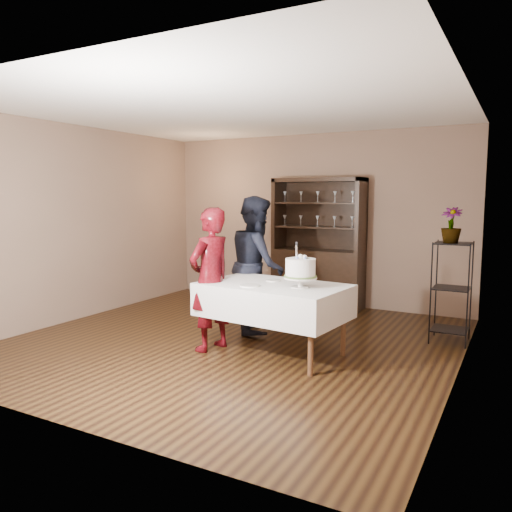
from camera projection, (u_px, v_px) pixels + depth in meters
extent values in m
plane|color=black|center=(233.00, 341.00, 5.97)|extent=(5.00, 5.00, 0.00)
plane|color=white|center=(232.00, 110.00, 5.64)|extent=(5.00, 5.00, 0.00)
cube|color=brown|center=(313.00, 220.00, 7.99)|extent=(5.00, 0.02, 2.70)
cube|color=brown|center=(79.00, 223.00, 6.98)|extent=(0.02, 5.00, 2.70)
cube|color=brown|center=(463.00, 237.00, 4.63)|extent=(0.02, 5.00, 2.70)
cube|color=black|center=(318.00, 278.00, 7.78)|extent=(1.40, 0.48, 0.90)
cube|color=black|center=(324.00, 214.00, 7.85)|extent=(1.40, 0.03, 1.10)
cube|color=black|center=(319.00, 180.00, 7.59)|extent=(1.40, 0.48, 0.06)
cube|color=black|center=(318.00, 227.00, 7.68)|extent=(1.28, 0.42, 0.02)
cube|color=black|center=(319.00, 203.00, 7.64)|extent=(1.28, 0.42, 0.02)
cylinder|color=black|center=(431.00, 294.00, 5.79)|extent=(0.02, 0.02, 1.20)
cylinder|color=black|center=(468.00, 297.00, 5.60)|extent=(0.02, 0.02, 1.20)
cylinder|color=black|center=(436.00, 288.00, 6.14)|extent=(0.02, 0.02, 1.20)
cylinder|color=black|center=(471.00, 291.00, 5.95)|extent=(0.02, 0.02, 1.20)
cube|color=black|center=(449.00, 329.00, 5.92)|extent=(0.40, 0.40, 0.02)
cube|color=black|center=(451.00, 288.00, 5.86)|extent=(0.40, 0.40, 0.01)
cube|color=black|center=(454.00, 243.00, 5.80)|extent=(0.40, 0.40, 0.02)
cube|color=silver|center=(273.00, 300.00, 5.44)|extent=(1.65, 1.12, 0.36)
cylinder|color=#52331E|center=(205.00, 319.00, 5.54)|extent=(0.06, 0.06, 0.74)
cylinder|color=#52331E|center=(311.00, 338.00, 4.79)|extent=(0.06, 0.06, 0.74)
cylinder|color=#52331E|center=(244.00, 307.00, 6.14)|extent=(0.06, 0.06, 0.74)
cylinder|color=#52331E|center=(343.00, 322.00, 5.39)|extent=(0.06, 0.06, 0.74)
imported|color=#330406|center=(210.00, 279.00, 5.57)|extent=(0.49, 0.65, 1.61)
imported|color=black|center=(257.00, 264.00, 6.35)|extent=(1.01, 1.06, 1.73)
cylinder|color=white|center=(300.00, 287.00, 5.20)|extent=(0.19, 0.19, 0.01)
cylinder|color=white|center=(300.00, 283.00, 5.20)|extent=(0.05, 0.05, 0.10)
cylinder|color=white|center=(300.00, 278.00, 5.19)|extent=(0.35, 0.35, 0.01)
cylinder|color=#547437|center=(300.00, 276.00, 5.19)|extent=(0.34, 0.34, 0.02)
cylinder|color=white|center=(300.00, 268.00, 5.18)|extent=(0.31, 0.31, 0.19)
sphere|color=#556CB8|center=(303.00, 258.00, 5.15)|extent=(0.02, 0.02, 0.02)
cube|color=white|center=(296.00, 252.00, 5.16)|extent=(0.02, 0.02, 0.14)
cube|color=black|center=(296.00, 244.00, 5.15)|extent=(0.02, 0.02, 0.05)
cylinder|color=white|center=(250.00, 286.00, 5.28)|extent=(0.23, 0.23, 0.01)
cylinder|color=white|center=(273.00, 280.00, 5.60)|extent=(0.18, 0.18, 0.01)
imported|color=#547437|center=(451.00, 225.00, 5.75)|extent=(0.25, 0.25, 0.41)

